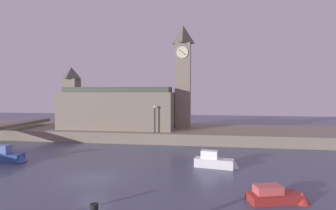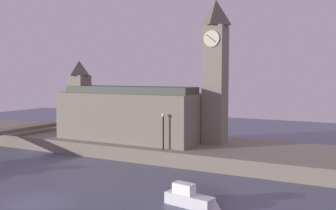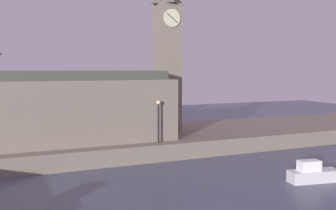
# 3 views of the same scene
# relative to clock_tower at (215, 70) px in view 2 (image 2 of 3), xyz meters

# --- Properties ---
(ground_plane) EXTENTS (120.00, 120.00, 0.00)m
(ground_plane) POSITION_rel_clock_tower_xyz_m (-5.72, -21.03, -9.74)
(ground_plane) COLOR #474C66
(far_embankment) EXTENTS (70.00, 12.00, 1.50)m
(far_embankment) POSITION_rel_clock_tower_xyz_m (-5.72, -1.03, -8.99)
(far_embankment) COLOR slate
(far_embankment) RESTS_ON ground
(clock_tower) EXTENTS (2.58, 2.61, 15.97)m
(clock_tower) POSITION_rel_clock_tower_xyz_m (0.00, 0.00, 0.00)
(clock_tower) COLOR slate
(clock_tower) RESTS_ON far_embankment
(parliament_hall) EXTENTS (17.35, 6.21, 9.52)m
(parliament_hall) POSITION_rel_clock_tower_xyz_m (-10.36, -2.40, -5.09)
(parliament_hall) COLOR slate
(parliament_hall) RESTS_ON far_embankment
(streetlamp) EXTENTS (0.36, 0.36, 3.77)m
(streetlamp) POSITION_rel_clock_tower_xyz_m (-3.37, -5.99, -5.87)
(streetlamp) COLOR black
(streetlamp) RESTS_ON far_embankment
(boat_ferry_white) EXTENTS (4.28, 1.73, 1.60)m
(boat_ferry_white) POSITION_rel_clock_tower_xyz_m (4.61, -16.45, -9.17)
(boat_ferry_white) COLOR silver
(boat_ferry_white) RESTS_ON ground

